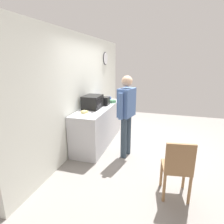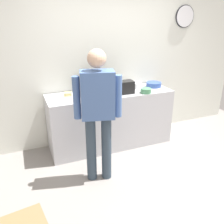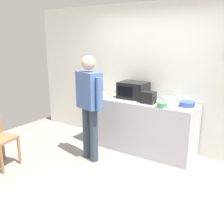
{
  "view_description": "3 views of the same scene",
  "coord_description": "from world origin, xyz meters",
  "px_view_note": "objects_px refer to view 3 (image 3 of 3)",
  "views": [
    {
      "loc": [
        -4.2,
        -0.34,
        2.03
      ],
      "look_at": [
        -0.29,
        0.81,
        0.89
      ],
      "focal_mm": 29.9,
      "sensor_mm": 36.0,
      "label": 1
    },
    {
      "loc": [
        -1.42,
        -2.15,
        2.05
      ],
      "look_at": [
        -0.23,
        0.77,
        0.79
      ],
      "focal_mm": 37.98,
      "sensor_mm": 36.0,
      "label": 2
    },
    {
      "loc": [
        1.98,
        -2.76,
        1.98
      ],
      "look_at": [
        -0.41,
        0.85,
        0.75
      ],
      "focal_mm": 41.52,
      "sensor_mm": 36.0,
      "label": 3
    }
  ],
  "objects_px": {
    "microwave": "(133,90)",
    "mixing_bowl": "(187,104)",
    "sandwich_plate": "(110,94)",
    "fork_utensil": "(107,98)",
    "salad_bowl": "(162,105)",
    "person_standing": "(89,101)",
    "cereal_bowl": "(169,100)",
    "spoon_utensil": "(187,110)",
    "toaster": "(149,97)"
  },
  "relations": [
    {
      "from": "microwave",
      "to": "mixing_bowl",
      "type": "distance_m",
      "value": 1.01
    },
    {
      "from": "sandwich_plate",
      "to": "fork_utensil",
      "type": "distance_m",
      "value": 0.27
    },
    {
      "from": "salad_bowl",
      "to": "person_standing",
      "type": "bearing_deg",
      "value": -149.91
    },
    {
      "from": "microwave",
      "to": "cereal_bowl",
      "type": "relative_size",
      "value": 2.21
    },
    {
      "from": "cereal_bowl",
      "to": "spoon_utensil",
      "type": "xyz_separation_m",
      "value": [
        0.42,
        -0.3,
        -0.04
      ]
    },
    {
      "from": "cereal_bowl",
      "to": "toaster",
      "type": "distance_m",
      "value": 0.36
    },
    {
      "from": "salad_bowl",
      "to": "fork_utensil",
      "type": "height_order",
      "value": "salad_bowl"
    },
    {
      "from": "cereal_bowl",
      "to": "spoon_utensil",
      "type": "relative_size",
      "value": 1.33
    },
    {
      "from": "salad_bowl",
      "to": "toaster",
      "type": "relative_size",
      "value": 0.79
    },
    {
      "from": "fork_utensil",
      "to": "salad_bowl",
      "type": "bearing_deg",
      "value": -1.51
    },
    {
      "from": "cereal_bowl",
      "to": "spoon_utensil",
      "type": "bearing_deg",
      "value": -35.96
    },
    {
      "from": "fork_utensil",
      "to": "spoon_utensil",
      "type": "height_order",
      "value": "same"
    },
    {
      "from": "cereal_bowl",
      "to": "mixing_bowl",
      "type": "xyz_separation_m",
      "value": [
        0.34,
        -0.08,
        -0.01
      ]
    },
    {
      "from": "mixing_bowl",
      "to": "salad_bowl",
      "type": "bearing_deg",
      "value": -138.83
    },
    {
      "from": "salad_bowl",
      "to": "mixing_bowl",
      "type": "relative_size",
      "value": 0.67
    },
    {
      "from": "sandwich_plate",
      "to": "spoon_utensil",
      "type": "bearing_deg",
      "value": -8.46
    },
    {
      "from": "sandwich_plate",
      "to": "microwave",
      "type": "bearing_deg",
      "value": 1.67
    },
    {
      "from": "salad_bowl",
      "to": "cereal_bowl",
      "type": "height_order",
      "value": "cereal_bowl"
    },
    {
      "from": "spoon_utensil",
      "to": "person_standing",
      "type": "distance_m",
      "value": 1.53
    },
    {
      "from": "fork_utensil",
      "to": "person_standing",
      "type": "relative_size",
      "value": 0.1
    },
    {
      "from": "cereal_bowl",
      "to": "mixing_bowl",
      "type": "bearing_deg",
      "value": -12.65
    },
    {
      "from": "salad_bowl",
      "to": "cereal_bowl",
      "type": "bearing_deg",
      "value": 94.7
    },
    {
      "from": "microwave",
      "to": "mixing_bowl",
      "type": "xyz_separation_m",
      "value": [
        1.0,
        -0.02,
        -0.11
      ]
    },
    {
      "from": "salad_bowl",
      "to": "toaster",
      "type": "bearing_deg",
      "value": 159.33
    },
    {
      "from": "salad_bowl",
      "to": "fork_utensil",
      "type": "distance_m",
      "value": 1.09
    },
    {
      "from": "cereal_bowl",
      "to": "toaster",
      "type": "xyz_separation_m",
      "value": [
        -0.27,
        -0.24,
        0.05
      ]
    },
    {
      "from": "cereal_bowl",
      "to": "toaster",
      "type": "relative_size",
      "value": 1.03
    },
    {
      "from": "cereal_bowl",
      "to": "fork_utensil",
      "type": "distance_m",
      "value": 1.1
    },
    {
      "from": "sandwich_plate",
      "to": "cereal_bowl",
      "type": "relative_size",
      "value": 1.21
    },
    {
      "from": "microwave",
      "to": "mixing_bowl",
      "type": "bearing_deg",
      "value": -1.31
    },
    {
      "from": "sandwich_plate",
      "to": "fork_utensil",
      "type": "relative_size",
      "value": 1.61
    },
    {
      "from": "salad_bowl",
      "to": "fork_utensil",
      "type": "xyz_separation_m",
      "value": [
        -1.09,
        0.03,
        -0.03
      ]
    },
    {
      "from": "salad_bowl",
      "to": "spoon_utensil",
      "type": "distance_m",
      "value": 0.39
    },
    {
      "from": "fork_utensil",
      "to": "cereal_bowl",
      "type": "bearing_deg",
      "value": 16.85
    },
    {
      "from": "person_standing",
      "to": "fork_utensil",
      "type": "bearing_deg",
      "value": 97.48
    },
    {
      "from": "cereal_bowl",
      "to": "fork_utensil",
      "type": "xyz_separation_m",
      "value": [
        -1.06,
        -0.32,
        -0.04
      ]
    },
    {
      "from": "microwave",
      "to": "salad_bowl",
      "type": "relative_size",
      "value": 2.89
    },
    {
      "from": "microwave",
      "to": "fork_utensil",
      "type": "bearing_deg",
      "value": -146.03
    },
    {
      "from": "cereal_bowl",
      "to": "person_standing",
      "type": "relative_size",
      "value": 0.13
    },
    {
      "from": "salad_bowl",
      "to": "cereal_bowl",
      "type": "xyz_separation_m",
      "value": [
        -0.03,
        0.35,
        0.01
      ]
    },
    {
      "from": "mixing_bowl",
      "to": "sandwich_plate",
      "type": "bearing_deg",
      "value": 179.68
    },
    {
      "from": "spoon_utensil",
      "to": "microwave",
      "type": "bearing_deg",
      "value": 166.99
    },
    {
      "from": "sandwich_plate",
      "to": "toaster",
      "type": "relative_size",
      "value": 1.24
    },
    {
      "from": "microwave",
      "to": "sandwich_plate",
      "type": "distance_m",
      "value": 0.52
    },
    {
      "from": "cereal_bowl",
      "to": "spoon_utensil",
      "type": "height_order",
      "value": "cereal_bowl"
    },
    {
      "from": "microwave",
      "to": "salad_bowl",
      "type": "bearing_deg",
      "value": -23.19
    },
    {
      "from": "spoon_utensil",
      "to": "salad_bowl",
      "type": "bearing_deg",
      "value": -173.2
    },
    {
      "from": "microwave",
      "to": "fork_utensil",
      "type": "distance_m",
      "value": 0.5
    },
    {
      "from": "salad_bowl",
      "to": "mixing_bowl",
      "type": "xyz_separation_m",
      "value": [
        0.31,
        0.27,
        0.0
      ]
    },
    {
      "from": "microwave",
      "to": "toaster",
      "type": "distance_m",
      "value": 0.44
    }
  ]
}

